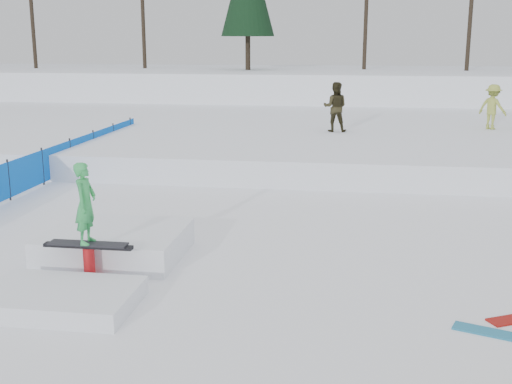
# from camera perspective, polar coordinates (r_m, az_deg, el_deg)

# --- Properties ---
(ground) EXTENTS (120.00, 120.00, 0.00)m
(ground) POSITION_cam_1_polar(r_m,az_deg,el_deg) (11.66, -3.93, -7.43)
(ground) COLOR white
(snow_berm) EXTENTS (60.00, 14.00, 2.40)m
(snow_berm) POSITION_cam_1_polar(r_m,az_deg,el_deg) (40.81, 5.25, 9.12)
(snow_berm) COLOR white
(snow_berm) RESTS_ON ground
(snow_midrise) EXTENTS (50.00, 18.00, 0.80)m
(snow_midrise) POSITION_cam_1_polar(r_m,az_deg,el_deg) (27.00, 3.40, 5.34)
(snow_midrise) COLOR white
(snow_midrise) RESTS_ON ground
(safety_fence) EXTENTS (0.05, 16.00, 1.10)m
(safety_fence) POSITION_cam_1_polar(r_m,az_deg,el_deg) (19.73, -18.44, 2.17)
(safety_fence) COLOR blue
(safety_fence) RESTS_ON ground
(walker_olive) EXTENTS (0.93, 0.74, 1.84)m
(walker_olive) POSITION_cam_1_polar(r_m,az_deg,el_deg) (24.26, 7.06, 7.51)
(walker_olive) COLOR black
(walker_olive) RESTS_ON snow_midrise
(walker_ygreen) EXTENTS (1.26, 1.19, 1.71)m
(walker_ygreen) POSITION_cam_1_polar(r_m,az_deg,el_deg) (26.36, 20.29, 7.11)
(walker_ygreen) COLOR #95A23E
(walker_ygreen) RESTS_ON snow_midrise
(loose_board_teal) EXTENTS (1.41, 0.74, 0.03)m
(loose_board_teal) POSITION_cam_1_polar(r_m,az_deg,el_deg) (10.04, 21.14, -11.78)
(loose_board_teal) COLOR #206C90
(loose_board_teal) RESTS_ON ground
(jib_rail_feature) EXTENTS (2.60, 4.40, 2.11)m
(jib_rail_feature) POSITION_cam_1_polar(r_m,az_deg,el_deg) (12.19, -13.55, -5.32)
(jib_rail_feature) COLOR white
(jib_rail_feature) RESTS_ON ground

